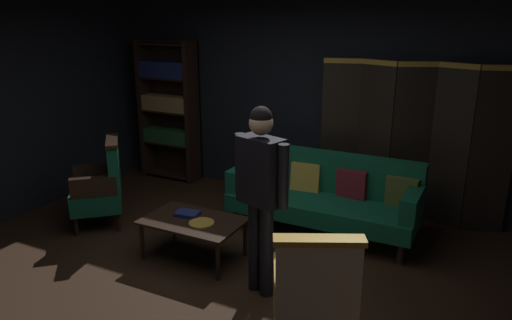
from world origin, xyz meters
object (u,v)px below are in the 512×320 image
Objects in this scene: velvet_couch at (325,193)px; standing_figure at (261,185)px; coffee_table at (193,224)px; brass_tray at (201,223)px; folding_screen at (411,140)px; bookshelf at (169,107)px; armchair_wing_left at (101,186)px; book_navy_cloth at (188,214)px; armchair_gilt_accent at (314,298)px.

velvet_couch is 1.60m from standing_figure.
coffee_table is 0.59× the size of standing_figure.
standing_figure is 0.99m from brass_tray.
folding_screen reaches higher than standing_figure.
bookshelf is 1.97× the size of armchair_wing_left.
standing_figure is at bearing -17.69° from book_navy_cloth.
brass_tray is (-0.76, 0.21, -0.60)m from standing_figure.
folding_screen is 3.66m from armchair_wing_left.
velvet_couch reaches higher than brass_tray.
standing_figure is at bearing -40.37° from bookshelf.
bookshelf is at bearing 139.72° from armchair_gilt_accent.
bookshelf is 2.05× the size of coffee_table.
coffee_table is (1.73, -1.97, -0.71)m from bookshelf.
standing_figure reaches higher than armchair_wing_left.
folding_screen is 2.66m from brass_tray.
folding_screen is 2.09× the size of armchair_wing_left.
standing_figure is at bearing 140.07° from armchair_gilt_accent.
bookshelf reaches higher than velvet_couch.
book_navy_cloth is at bearing -133.59° from folding_screen.
armchair_gilt_accent is (-0.12, -2.86, -0.50)m from folding_screen.
bookshelf reaches higher than coffee_table.
bookshelf reaches higher than armchair_wing_left.
armchair_wing_left reaches higher than velvet_couch.
armchair_wing_left is (-3.02, 1.05, 0.00)m from armchair_gilt_accent.
folding_screen is 2.91m from armchair_gilt_accent.
bookshelf is at bearing 164.74° from velvet_couch.
book_navy_cloth reaches higher than brass_tray.
book_navy_cloth is at bearing 150.36° from coffee_table.
bookshelf reaches higher than brass_tray.
book_navy_cloth is (-1.84, -1.94, -0.55)m from folding_screen.
armchair_gilt_accent is at bearing -28.22° from book_navy_cloth.
standing_figure reaches higher than book_navy_cloth.
standing_figure reaches higher than armchair_gilt_accent.
armchair_wing_left is 4.12× the size of brass_tray.
armchair_gilt_accent is at bearing -92.35° from folding_screen.
armchair_gilt_accent is 1.70m from brass_tray.
velvet_couch is at bearing 107.19° from armchair_gilt_accent.
bookshelf is 2.59m from book_navy_cloth.
bookshelf reaches higher than armchair_gilt_accent.
velvet_couch is 2.20m from armchair_gilt_accent.
standing_figure is at bearing -15.57° from brass_tray.
armchair_gilt_accent is 1.09m from standing_figure.
armchair_gilt_accent is (1.62, -0.86, 0.12)m from coffee_table.
coffee_table is at bearing -7.51° from armchair_wing_left.
standing_figure is (0.89, -0.26, 0.65)m from coffee_table.
armchair_gilt_accent is 1.00× the size of armchair_wing_left.
armchair_gilt_accent is 4.12× the size of brass_tray.
standing_figure is at bearing -92.90° from velvet_couch.
folding_screen is at bearing 30.03° from armchair_wing_left.
folding_screen is at bearing 0.43° from bookshelf.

